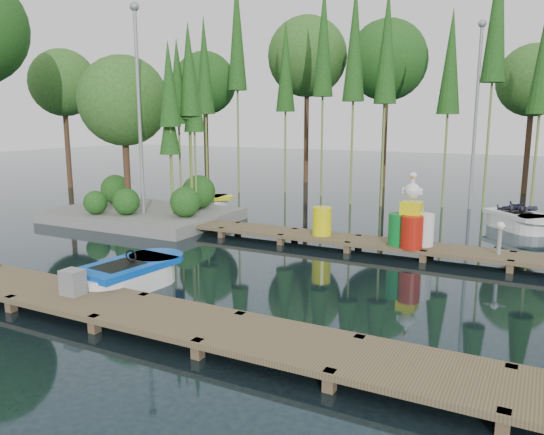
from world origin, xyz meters
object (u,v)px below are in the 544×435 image
at_px(boat_yellow_far, 203,201).
at_px(yellow_barrel, 322,221).
at_px(boat_blue, 129,276).
at_px(island, 138,130).
at_px(utility_cabinet, 73,282).
at_px(drum_cluster, 411,225).

distance_m(boat_yellow_far, yellow_barrel, 7.78).
bearing_deg(boat_blue, boat_yellow_far, 122.37).
bearing_deg(yellow_barrel, island, 173.88).
xyz_separation_m(boat_yellow_far, yellow_barrel, (6.78, -3.80, 0.44)).
bearing_deg(utility_cabinet, drum_cluster, 54.93).
relative_size(boat_blue, boat_yellow_far, 1.08).
distance_m(yellow_barrel, drum_cluster, 2.58).
relative_size(boat_blue, utility_cabinet, 5.78).
distance_m(boat_yellow_far, utility_cabinet, 11.72).
height_order(boat_blue, yellow_barrel, yellow_barrel).
bearing_deg(boat_yellow_far, island, -87.85).
bearing_deg(utility_cabinet, island, 123.35).
bearing_deg(drum_cluster, boat_yellow_far, 157.05).
bearing_deg(boat_blue, drum_cluster, 54.66).
bearing_deg(utility_cabinet, yellow_barrel, 72.25).
relative_size(island, drum_cluster, 3.48).
relative_size(boat_blue, yellow_barrel, 3.46).
distance_m(island, utility_cabinet, 9.69).
relative_size(yellow_barrel, drum_cluster, 0.42).
xyz_separation_m(boat_blue, utility_cabinet, (-0.03, -1.47, 0.28)).
relative_size(utility_cabinet, drum_cluster, 0.25).
xyz_separation_m(island, boat_yellow_far, (0.59, 3.01, -2.92)).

